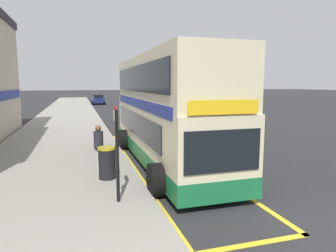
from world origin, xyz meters
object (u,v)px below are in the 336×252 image
double_decker_bus (165,114)px  pedestrian_waiting_near_sign (99,146)px  bus_stop_sign (117,146)px  litter_bin (107,163)px  parked_car_navy_distant (98,99)px

double_decker_bus → pedestrian_waiting_near_sign: bearing=-158.5°
bus_stop_sign → pedestrian_waiting_near_sign: bearing=95.5°
bus_stop_sign → litter_bin: bearing=92.6°
bus_stop_sign → litter_bin: (-0.09, 2.04, -0.98)m
double_decker_bus → parked_car_navy_distant: 38.28m
parked_car_navy_distant → litter_bin: bearing=89.0°
double_decker_bus → parked_car_navy_distant: bearing=90.5°
parked_car_navy_distant → pedestrian_waiting_near_sign: 39.45m
double_decker_bus → pedestrian_waiting_near_sign: (-2.83, -1.11, -1.01)m
bus_stop_sign → parked_car_navy_distant: size_ratio=0.61×
bus_stop_sign → double_decker_bus: bearing=58.4°
parked_car_navy_distant → pedestrian_waiting_near_sign: size_ratio=2.50×
parked_car_navy_distant → pedestrian_waiting_near_sign: pedestrian_waiting_near_sign is taller
double_decker_bus → litter_bin: 3.63m
bus_stop_sign → parked_car_navy_distant: bearing=87.0°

